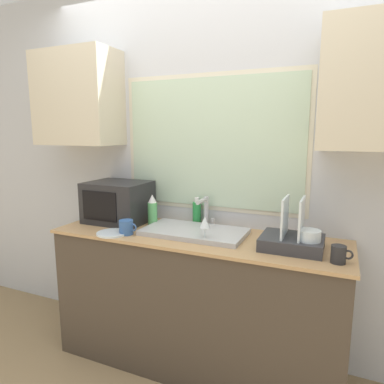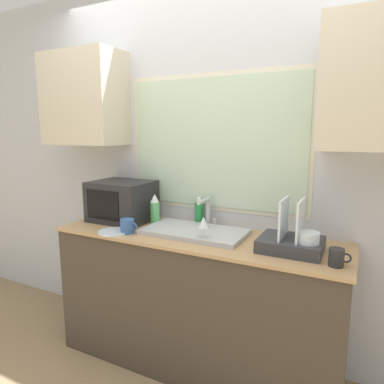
% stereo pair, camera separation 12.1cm
% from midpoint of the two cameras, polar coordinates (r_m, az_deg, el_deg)
% --- Properties ---
extents(countertop, '(1.87, 0.58, 0.90)m').
position_cam_midpoint_polar(countertop, '(2.37, -0.92, -17.59)').
color(countertop, '#42382D').
rests_on(countertop, ground_plane).
extents(wall_back, '(6.00, 0.38, 2.60)m').
position_cam_midpoint_polar(wall_back, '(2.34, 1.71, 6.65)').
color(wall_back, silver).
rests_on(wall_back, ground_plane).
extents(sink_basin, '(0.65, 0.35, 0.03)m').
position_cam_midpoint_polar(sink_basin, '(2.20, -1.18, -6.65)').
color(sink_basin, '#B2B2B7').
rests_on(sink_basin, countertop).
extents(faucet, '(0.08, 0.17, 0.21)m').
position_cam_midpoint_polar(faucet, '(2.34, 0.80, -2.88)').
color(faucet, '#B7B7BC').
rests_on(faucet, countertop).
extents(microwave, '(0.43, 0.35, 0.29)m').
position_cam_midpoint_polar(microwave, '(2.55, -13.53, -1.61)').
color(microwave, '#232326').
rests_on(microwave, countertop).
extents(dish_rack, '(0.34, 0.28, 0.29)m').
position_cam_midpoint_polar(dish_rack, '(1.98, 14.91, -7.52)').
color(dish_rack, '#333338').
rests_on(dish_rack, countertop).
extents(spray_bottle, '(0.07, 0.07, 0.22)m').
position_cam_midpoint_polar(spray_bottle, '(2.41, -8.03, -3.08)').
color(spray_bottle, '#59B266').
rests_on(spray_bottle, countertop).
extents(soap_bottle, '(0.06, 0.06, 0.20)m').
position_cam_midpoint_polar(soap_bottle, '(2.41, -0.63, -3.45)').
color(soap_bottle, '#268C3F').
rests_on(soap_bottle, countertop).
extents(mug_near_sink, '(0.12, 0.09, 0.09)m').
position_cam_midpoint_polar(mug_near_sink, '(2.24, -12.41, -5.77)').
color(mug_near_sink, '#335999').
rests_on(mug_near_sink, countertop).
extents(wine_glass, '(0.06, 0.06, 0.16)m').
position_cam_midpoint_polar(wine_glass, '(2.02, 0.42, -5.24)').
color(wine_glass, silver).
rests_on(wine_glass, countertop).
extents(mug_by_rack, '(0.11, 0.07, 0.09)m').
position_cam_midpoint_polar(mug_by_rack, '(1.85, 21.56, -9.66)').
color(mug_by_rack, '#262628').
rests_on(mug_by_rack, countertop).
extents(small_plate, '(0.20, 0.20, 0.01)m').
position_cam_midpoint_polar(small_plate, '(2.28, -14.64, -6.67)').
color(small_plate, silver).
rests_on(small_plate, countertop).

